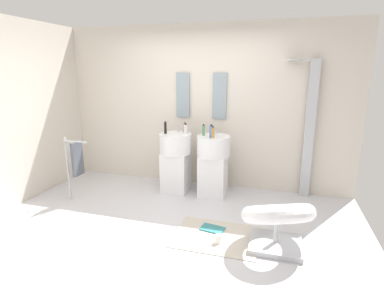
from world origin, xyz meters
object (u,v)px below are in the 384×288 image
at_px(pedestal_sink_left, 176,159).
at_px(soap_bottle_grey, 185,128).
at_px(towel_rack, 76,160).
at_px(soap_bottle_green, 204,130).
at_px(coffee_mug, 218,239).
at_px(pedestal_sink_right, 213,163).
at_px(soap_bottle_blue, 211,132).
at_px(lounge_chair, 277,218).
at_px(soap_bottle_amber, 213,133).
at_px(magazine_teal, 212,229).
at_px(soap_bottle_black, 165,128).
at_px(soap_bottle_white, 186,129).
at_px(shower_column, 309,127).

relative_size(pedestal_sink_left, soap_bottle_grey, 6.34).
height_order(towel_rack, soap_bottle_green, soap_bottle_green).
bearing_deg(pedestal_sink_left, coffee_mug, -54.36).
distance_m(pedestal_sink_right, soap_bottle_blue, 0.53).
height_order(soap_bottle_grey, soap_bottle_green, soap_bottle_green).
xyz_separation_m(pedestal_sink_right, lounge_chair, (0.98, -1.23, -0.17)).
relative_size(soap_bottle_blue, soap_bottle_amber, 1.12).
distance_m(lounge_chair, magazine_teal, 0.83).
bearing_deg(soap_bottle_grey, soap_bottle_black, -154.71).
height_order(lounge_chair, soap_bottle_blue, soap_bottle_blue).
distance_m(pedestal_sink_right, soap_bottle_grey, 0.70).
xyz_separation_m(pedestal_sink_left, soap_bottle_blue, (0.60, -0.14, 0.51)).
bearing_deg(soap_bottle_blue, soap_bottle_white, 157.25).
relative_size(towel_rack, soap_bottle_white, 6.10).
relative_size(magazine_teal, soap_bottle_white, 1.80).
relative_size(pedestal_sink_right, shower_column, 0.50).
xyz_separation_m(magazine_teal, soap_bottle_black, (-0.99, 1.04, 1.01)).
bearing_deg(soap_bottle_black, lounge_chair, -34.59).
relative_size(soap_bottle_amber, soap_bottle_green, 1.02).
bearing_deg(soap_bottle_amber, pedestal_sink_right, 97.20).
bearing_deg(magazine_teal, coffee_mug, -55.89).
relative_size(lounge_chair, soap_bottle_green, 5.99).
distance_m(lounge_chair, soap_bottle_blue, 1.62).
bearing_deg(soap_bottle_green, magazine_teal, -70.00).
height_order(soap_bottle_black, soap_bottle_amber, soap_bottle_black).
bearing_deg(pedestal_sink_right, soap_bottle_black, -177.70).
bearing_deg(soap_bottle_amber, towel_rack, -161.39).
bearing_deg(soap_bottle_amber, soap_bottle_blue, 157.70).
height_order(soap_bottle_black, soap_bottle_white, soap_bottle_black).
bearing_deg(soap_bottle_white, shower_column, 9.14).
distance_m(soap_bottle_black, soap_bottle_white, 0.32).
bearing_deg(soap_bottle_grey, soap_bottle_white, -60.24).
relative_size(soap_bottle_blue, soap_bottle_green, 1.14).
bearing_deg(magazine_teal, pedestal_sink_right, 111.48).
relative_size(pedestal_sink_left, soap_bottle_green, 6.00).
distance_m(coffee_mug, soap_bottle_green, 1.72).
bearing_deg(soap_bottle_black, shower_column, 10.02).
distance_m(soap_bottle_grey, soap_bottle_amber, 0.56).
xyz_separation_m(lounge_chair, soap_bottle_black, (-1.73, 1.20, 0.67)).
xyz_separation_m(pedestal_sink_right, soap_bottle_green, (-0.15, -0.01, 0.50)).
height_order(magazine_teal, soap_bottle_grey, soap_bottle_grey).
relative_size(pedestal_sink_left, towel_rack, 1.09).
xyz_separation_m(coffee_mug, soap_bottle_green, (-0.51, 1.33, 0.95)).
relative_size(soap_bottle_grey, soap_bottle_amber, 0.93).
distance_m(soap_bottle_blue, soap_bottle_white, 0.48).
bearing_deg(pedestal_sink_left, soap_bottle_black, -168.79).
distance_m(soap_bottle_blue, soap_bottle_grey, 0.53).
bearing_deg(towel_rack, magazine_teal, -7.95).
distance_m(shower_column, soap_bottle_blue, 1.44).
height_order(pedestal_sink_right, soap_bottle_blue, soap_bottle_blue).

